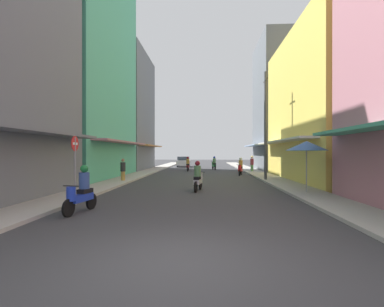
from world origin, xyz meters
name	(u,v)px	position (x,y,z in m)	size (l,w,h in m)	color
ground_plane	(200,174)	(0.00, 20.91, 0.00)	(109.62, 109.62, 0.00)	#38383A
sidewalk_left	(142,173)	(-5.41, 20.91, 0.06)	(1.89, 57.83, 0.12)	#ADA89E
sidewalk_right	(259,174)	(5.41, 20.91, 0.06)	(1.89, 57.83, 0.12)	#ADA89E
building_left_mid	(80,70)	(-9.35, 16.57, 8.50)	(7.05, 11.55, 17.02)	#4CB28C
building_left_far	(122,112)	(-9.34, 27.54, 6.76)	(7.05, 9.75, 13.54)	slate
building_right_mid	(331,107)	(9.34, 15.22, 5.22)	(7.05, 12.76, 10.45)	#EFD159
building_right_far	(286,106)	(9.35, 26.61, 7.21)	(7.05, 8.16, 14.44)	slate
motorbike_blue	(81,192)	(-3.57, 4.02, 0.70)	(0.59, 1.80, 1.58)	black
motorbike_maroon	(188,165)	(-1.43, 25.48, 0.70)	(0.55, 1.81, 1.58)	black
motorbike_red	(240,167)	(3.54, 19.65, 0.70)	(0.65, 1.78, 1.58)	black
motorbike_silver	(198,177)	(0.14, 9.51, 0.70)	(0.58, 1.80, 1.58)	black
motorbike_green	(214,164)	(1.46, 27.80, 0.70)	(0.61, 1.79, 1.58)	black
parked_car	(184,162)	(-2.64, 34.53, 0.74)	(1.85, 4.14, 1.45)	silver
pedestrian_far	(252,163)	(5.21, 23.86, 0.97)	(0.44, 0.44, 1.72)	#598C59
pedestrian_foreground	(123,170)	(-5.06, 13.66, 0.79)	(0.34, 0.34, 1.59)	#BF8C3F
vendor_umbrella	(307,146)	(5.32, 8.52, 2.32)	(1.93, 1.93, 2.55)	#99999E
utility_pole	(266,125)	(4.71, 14.88, 3.91)	(0.20, 1.20, 7.67)	#4C4C4F
street_sign_no_entry	(75,160)	(-4.61, 5.76, 1.72)	(0.07, 0.60, 2.65)	gray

